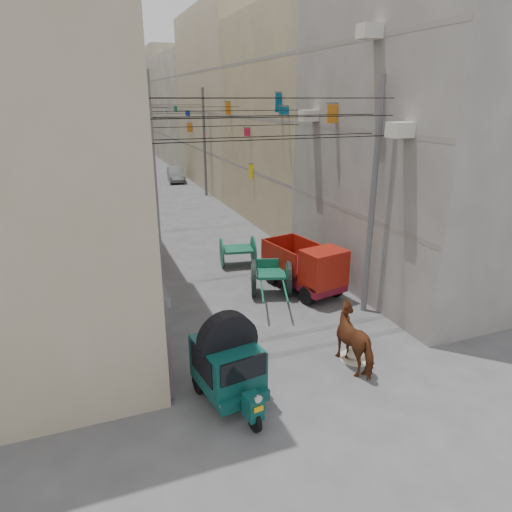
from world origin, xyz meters
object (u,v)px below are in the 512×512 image
tonga_cart (271,277)px  distant_car_white (133,202)px  feed_sack (356,353)px  horse (358,339)px  second_cart (238,251)px  distant_car_green (134,174)px  mini_truck (309,270)px  auto_rickshaw (228,362)px  distant_car_grey (176,174)px

tonga_cart → distant_car_white: size_ratio=0.95×
feed_sack → horse: horse is taller
second_cart → horse: horse is taller
second_cart → distant_car_green: (-1.73, 25.12, -0.10)m
tonga_cart → second_cart: 3.60m
mini_truck → distant_car_green: bearing=85.5°
distant_car_white → auto_rickshaw: bearing=103.2°
distant_car_grey → mini_truck: bearing=-84.4°
auto_rickshaw → distant_car_white: (0.16, 21.91, -0.47)m
horse → distant_car_green: 34.22m
auto_rickshaw → distant_car_white: size_ratio=0.75×
feed_sack → horse: 0.78m
second_cart → mini_truck: bearing=-57.9°
distant_car_green → auto_rickshaw: bearing=83.9°
auto_rickshaw → mini_truck: mini_truck is taller
auto_rickshaw → tonga_cart: auto_rickshaw is taller
mini_truck → second_cart: (-1.60, 3.97, -0.25)m
distant_car_grey → distant_car_white: bearing=-109.8°
tonga_cart → horse: (0.40, -5.43, 0.08)m
mini_truck → second_cart: 4.29m
distant_car_white → distant_car_green: bearing=-83.1°
distant_car_white → distant_car_grey: 11.57m
mini_truck → horse: mini_truck is taller
auto_rickshaw → feed_sack: 4.25m
second_cart → distant_car_white: 13.09m
second_cart → tonga_cart: bearing=-77.6°
second_cart → feed_sack: second_cart is taller
tonga_cart → second_cart: tonga_cart is taller
auto_rickshaw → distant_car_grey: (5.20, 32.33, -0.44)m
mini_truck → distant_car_green: mini_truck is taller
tonga_cart → second_cart: bearing=111.0°
auto_rickshaw → distant_car_grey: bearing=72.5°
distant_car_green → second_cart: bearing=90.5°
tonga_cart → feed_sack: (0.61, -5.12, -0.60)m
auto_rickshaw → mini_truck: 7.23m
auto_rickshaw → second_cart: bearing=61.6°
auto_rickshaw → distant_car_green: bearing=78.9°
tonga_cart → horse: 5.44m
tonga_cart → distant_car_grey: 26.75m
auto_rickshaw → distant_car_green: auto_rickshaw is taller
auto_rickshaw → tonga_cart: 6.64m
mini_truck → auto_rickshaw: bearing=-144.5°
mini_truck → second_cart: mini_truck is taller
tonga_cart → distant_car_grey: size_ratio=0.87×
horse → distant_car_white: 22.03m
mini_truck → second_cart: bearing=100.8°
distant_car_green → tonga_cart: bearing=90.3°
second_cart → feed_sack: size_ratio=2.80×
horse → distant_car_green: (-2.27, 34.14, -0.22)m
distant_car_grey → distant_car_green: distant_car_grey is taller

